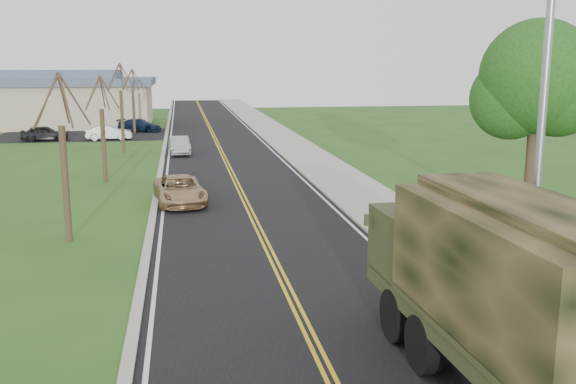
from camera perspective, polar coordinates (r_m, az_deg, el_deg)
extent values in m
plane|color=#29501A|center=(15.23, 2.28, -13.33)|extent=(160.00, 160.00, 0.00)
cube|color=black|center=(53.99, -6.42, 4.55)|extent=(8.00, 120.00, 0.01)
cube|color=#9E998E|center=(54.36, -2.04, 4.72)|extent=(0.30, 120.00, 0.12)
cube|color=#9E998E|center=(54.62, -0.21, 4.75)|extent=(3.20, 120.00, 0.10)
cube|color=#9E998E|center=(53.93, -10.84, 4.46)|extent=(0.30, 120.00, 0.10)
cylinder|color=gray|center=(15.41, 21.33, 1.77)|extent=(0.18, 0.18, 8.00)
cylinder|color=#38281C|center=(27.59, 20.80, 2.63)|extent=(0.44, 0.44, 5.04)
sphere|color=#174112|center=(27.32, 21.29, 9.54)|extent=(4.50, 4.50, 4.50)
sphere|color=#174112|center=(27.40, 19.17, 7.80)|extent=(3.24, 3.24, 3.24)
sphere|color=#174112|center=(27.37, 22.90, 8.10)|extent=(3.42, 3.42, 3.42)
cylinder|color=#38281C|center=(24.28, -19.16, 0.63)|extent=(0.24, 0.24, 4.20)
cylinder|color=#38281C|center=(23.98, -18.45, 7.85)|extent=(1.01, 0.33, 1.90)
cylinder|color=#38281C|center=(24.54, -19.30, 7.68)|extent=(0.13, 1.29, 1.74)
cylinder|color=#38281C|center=(24.19, -20.64, 7.73)|extent=(0.98, 0.43, 1.90)
cylinder|color=#38281C|center=(23.54, -20.76, 7.45)|extent=(0.79, 1.05, 1.77)
cylinder|color=#38281C|center=(23.48, -19.16, 7.74)|extent=(0.58, 0.90, 1.90)
cylinder|color=#38281C|center=(36.05, -16.06, 3.95)|extent=(0.24, 0.24, 3.96)
cylinder|color=#38281C|center=(35.88, -15.57, 8.53)|extent=(0.96, 0.32, 1.79)
cylinder|color=#38281C|center=(36.39, -16.16, 8.42)|extent=(0.12, 1.22, 1.65)
cylinder|color=#38281C|center=(36.03, -16.98, 8.46)|extent=(0.93, 0.41, 1.79)
cylinder|color=#38281C|center=(35.41, -16.99, 8.30)|extent=(0.75, 0.99, 1.67)
cylinder|color=#38281C|center=(35.40, -15.98, 8.47)|extent=(0.55, 0.85, 1.80)
cylinder|color=#38281C|center=(47.90, -14.51, 6.06)|extent=(0.24, 0.24, 4.44)
cylinder|color=#38281C|center=(47.82, -14.08, 9.92)|extent=(1.07, 0.35, 2.00)
cylinder|color=#38281C|center=(48.38, -14.59, 9.81)|extent=(0.13, 1.36, 1.84)
cylinder|color=#38281C|center=(47.96, -15.27, 9.86)|extent=(1.03, 0.46, 2.00)
cylinder|color=#38281C|center=(47.26, -15.25, 9.75)|extent=(0.83, 1.10, 1.87)
cylinder|color=#38281C|center=(47.27, -14.40, 9.89)|extent=(0.61, 0.95, 2.01)
cylinder|color=#38281C|center=(59.84, -13.55, 6.93)|extent=(0.24, 0.24, 4.08)
cylinder|color=#38281C|center=(59.79, -13.23, 9.76)|extent=(0.99, 0.33, 1.84)
cylinder|color=#38281C|center=(60.29, -13.61, 9.69)|extent=(0.13, 1.25, 1.69)
cylinder|color=#38281C|center=(59.90, -14.10, 9.73)|extent=(0.95, 0.42, 1.85)
cylinder|color=#38281C|center=(59.26, -14.08, 9.64)|extent=(0.77, 1.02, 1.72)
cylinder|color=#38281C|center=(59.28, -13.45, 9.74)|extent=(0.57, 0.88, 1.85)
cube|color=tan|center=(70.90, -20.34, 7.24)|extent=(20.00, 12.00, 4.20)
cube|color=#475466|center=(70.79, -20.47, 9.17)|extent=(21.00, 13.00, 0.70)
cube|color=#475466|center=(70.78, -20.51, 9.74)|extent=(14.00, 8.00, 0.90)
cube|color=black|center=(60.30, -16.31, 4.88)|extent=(18.00, 10.00, 0.02)
cylinder|color=black|center=(14.01, 12.01, -13.09)|extent=(0.44, 1.25, 1.24)
cylinder|color=black|center=(15.06, 20.48, -11.80)|extent=(0.44, 1.25, 1.24)
cylinder|color=black|center=(15.35, 9.64, -10.78)|extent=(0.44, 1.25, 1.24)
cylinder|color=black|center=(16.31, 17.53, -9.80)|extent=(0.44, 1.25, 1.24)
cube|color=#34391F|center=(13.74, 17.87, -11.36)|extent=(2.98, 7.98, 0.39)
cube|color=#34391F|center=(15.84, 13.02, -4.38)|extent=(2.78, 2.24, 1.58)
cube|color=black|center=(16.68, 11.62, -2.73)|extent=(2.48, 0.18, 0.79)
cube|color=#34391F|center=(12.88, 20.06, -11.72)|extent=(3.03, 6.07, 0.17)
cube|color=black|center=(12.48, 20.44, -6.70)|extent=(3.03, 6.07, 2.25)
cube|color=black|center=(12.18, 20.82, -1.39)|extent=(2.02, 6.03, 0.28)
imported|color=tan|center=(29.91, -9.59, 0.17)|extent=(2.63, 4.77, 1.26)
imported|color=#A7A7AC|center=(46.24, -9.63, 4.09)|extent=(1.61, 3.88, 1.25)
imported|color=#10133A|center=(28.06, 20.15, -0.86)|extent=(5.55, 4.36, 1.50)
imported|color=black|center=(57.20, -20.82, 4.91)|extent=(3.97, 2.00, 1.30)
imported|color=#AAAAAF|center=(56.15, -15.63, 5.10)|extent=(3.82, 1.46, 1.24)
imported|color=#0F1D39|center=(62.40, -13.04, 5.80)|extent=(4.48, 3.11, 1.20)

